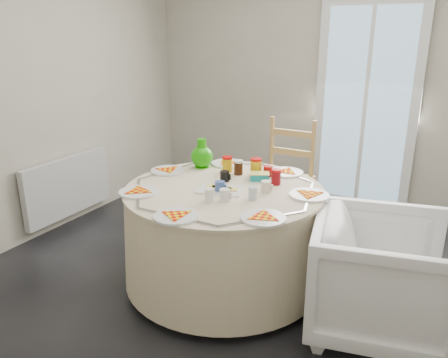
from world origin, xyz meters
The scene contains 14 objects.
floor centered at (0.00, 0.00, 0.00)m, with size 4.00×4.00×0.00m, color black.
wall_back centered at (0.00, 2.00, 1.30)m, with size 4.00×0.02×2.60m, color #BCB5A3.
wall_left centered at (-2.00, 0.00, 1.30)m, with size 0.02×4.00×2.60m, color #BCB5A3.
glass_door centered at (0.40, 1.95, 1.05)m, with size 1.00×0.08×2.10m, color silver.
radiator centered at (-1.94, 0.20, 0.38)m, with size 0.07×1.00×0.55m, color silver.
table centered at (-0.15, -0.05, 0.38)m, with size 1.42×1.42×0.72m, color beige.
wooden_chair centered at (-0.08, 0.96, 0.47)m, with size 0.46×0.44×1.04m, color #A87A4C, non-canonical shape.
armchair centered at (0.94, -0.10, 0.39)m, with size 0.79×0.74×0.81m, color white.
place_settings centered at (-0.15, -0.05, 0.77)m, with size 1.42×1.42×0.03m, color white, non-canonical shape.
jar_cluster centered at (-0.09, 0.25, 0.82)m, with size 0.50×0.25×0.15m, color #865C16, non-canonical shape.
butter_tub centered at (0.00, 0.23, 0.79)m, with size 0.14×0.10×0.06m, color teal.
green_pitcher centered at (-0.53, 0.31, 0.87)m, with size 0.17×0.17×0.23m, color #1C9A06, non-canonical shape.
cheese_platter centered at (-0.14, -0.11, 0.77)m, with size 0.30×0.19×0.04m, color white, non-canonical shape.
mugs_glasses centered at (-0.03, -0.03, 0.81)m, with size 0.51×0.51×0.09m, color #A7A7A7, non-canonical shape.
Camera 1 is at (1.18, -2.56, 1.74)m, focal length 35.00 mm.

